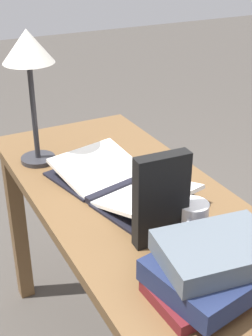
# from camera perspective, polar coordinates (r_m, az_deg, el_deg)

# --- Properties ---
(reading_desk) EXTENTS (1.25, 0.56, 0.77)m
(reading_desk) POSITION_cam_1_polar(r_m,az_deg,el_deg) (1.51, 0.57, -7.44)
(reading_desk) COLOR brown
(reading_desk) RESTS_ON ground_plane
(open_book) EXTENTS (0.53, 0.38, 0.06)m
(open_book) POSITION_cam_1_polar(r_m,az_deg,el_deg) (1.45, -0.55, -1.94)
(open_book) COLOR black
(open_book) RESTS_ON reading_desk
(book_stack_tall) EXTENTS (0.26, 0.31, 0.13)m
(book_stack_tall) POSITION_cam_1_polar(r_m,az_deg,el_deg) (1.07, 10.92, -11.71)
(book_stack_tall) COLOR maroon
(book_stack_tall) RESTS_ON reading_desk
(book_standing_upright) EXTENTS (0.05, 0.15, 0.25)m
(book_standing_upright) POSITION_cam_1_polar(r_m,az_deg,el_deg) (1.17, 4.31, -3.89)
(book_standing_upright) COLOR black
(book_standing_upright) RESTS_ON reading_desk
(reading_lamp) EXTENTS (0.17, 0.17, 0.45)m
(reading_lamp) POSITION_cam_1_polar(r_m,az_deg,el_deg) (1.54, -11.81, 13.11)
(reading_lamp) COLOR #2D2D33
(reading_lamp) RESTS_ON reading_desk
(coffee_mug) EXTENTS (0.09, 0.10, 0.10)m
(coffee_mug) POSITION_cam_1_polar(r_m,az_deg,el_deg) (1.25, 8.07, -6.21)
(coffee_mug) COLOR white
(coffee_mug) RESTS_ON reading_desk
(pencil) EXTENTS (0.04, 0.17, 0.01)m
(pencil) POSITION_cam_1_polar(r_m,az_deg,el_deg) (1.61, 3.92, 0.43)
(pencil) COLOR gold
(pencil) RESTS_ON reading_desk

